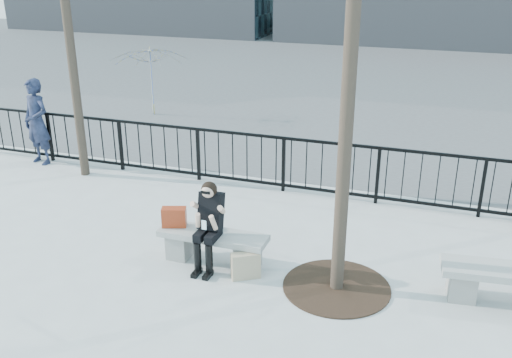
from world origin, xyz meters
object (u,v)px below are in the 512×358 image
(seated_woman, at_px, (208,227))
(standing_man, at_px, (37,122))
(bench_second, at_px, (512,283))
(bench_main, at_px, (213,244))

(seated_woman, height_order, standing_man, standing_man)
(bench_second, relative_size, standing_man, 0.96)
(bench_second, height_order, seated_woman, seated_woman)
(standing_man, bearing_deg, seated_woman, -15.35)
(bench_main, distance_m, bench_second, 4.14)
(seated_woman, bearing_deg, bench_second, 5.61)
(standing_man, bearing_deg, bench_second, -1.39)
(seated_woman, bearing_deg, standing_man, 150.92)
(bench_second, height_order, standing_man, standing_man)
(bench_second, bearing_deg, bench_main, 176.93)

